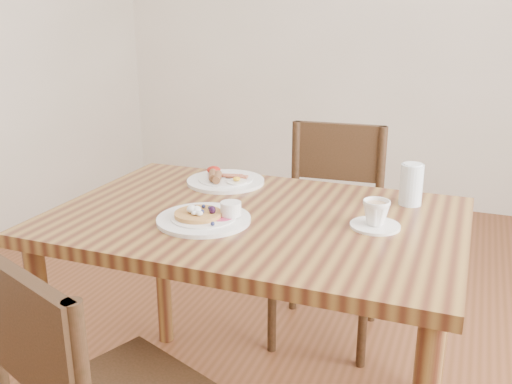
% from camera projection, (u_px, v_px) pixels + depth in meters
% --- Properties ---
extents(dining_table, '(1.20, 0.80, 0.75)m').
position_uv_depth(dining_table, '(256.00, 245.00, 1.72)').
color(dining_table, brown).
rests_on(dining_table, ground).
extents(chair_far, '(0.45, 0.45, 0.88)m').
position_uv_depth(chair_far, '(330.00, 222.00, 2.34)').
color(chair_far, '#3F2516').
rests_on(chair_far, ground).
extents(pancake_plate, '(0.27, 0.27, 0.06)m').
position_uv_depth(pancake_plate, '(206.00, 217.00, 1.63)').
color(pancake_plate, white).
rests_on(pancake_plate, dining_table).
extents(breakfast_plate, '(0.27, 0.27, 0.04)m').
position_uv_depth(breakfast_plate, '(224.00, 180.00, 1.99)').
color(breakfast_plate, white).
rests_on(breakfast_plate, dining_table).
extents(teacup_saucer, '(0.14, 0.14, 0.08)m').
position_uv_depth(teacup_saucer, '(376.00, 216.00, 1.58)').
color(teacup_saucer, white).
rests_on(teacup_saucer, dining_table).
extents(water_glass, '(0.07, 0.07, 0.13)m').
position_uv_depth(water_glass, '(411.00, 185.00, 1.76)').
color(water_glass, silver).
rests_on(water_glass, dining_table).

